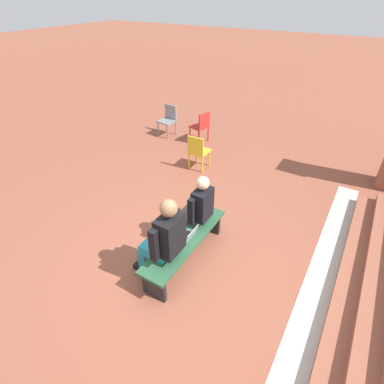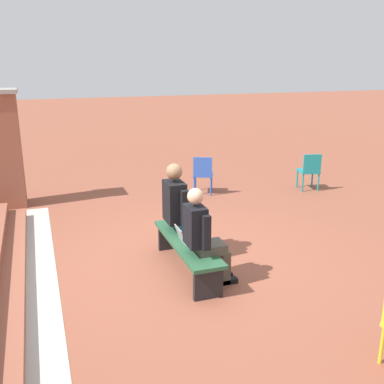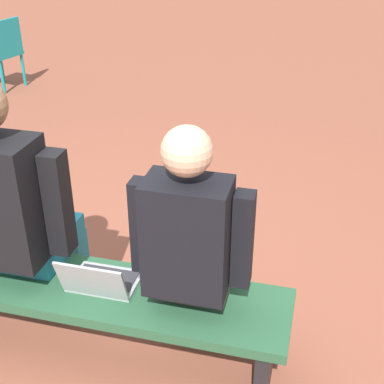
% 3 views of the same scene
% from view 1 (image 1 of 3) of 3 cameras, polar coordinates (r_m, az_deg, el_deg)
% --- Properties ---
extents(ground_plane, '(60.00, 60.00, 0.00)m').
position_cam_1_polar(ground_plane, '(4.75, -2.82, -14.62)').
color(ground_plane, brown).
extents(concrete_strip, '(7.06, 0.40, 0.01)m').
position_cam_1_polar(concrete_strip, '(4.54, 21.25, -21.12)').
color(concrete_strip, '#B7B2A8').
rests_on(concrete_strip, ground).
extents(bench, '(1.80, 0.44, 0.45)m').
position_cam_1_polar(bench, '(4.64, -1.29, -9.67)').
color(bench, '#285638').
rests_on(bench, ground).
extents(person_student, '(0.53, 0.66, 1.32)m').
position_cam_1_polar(person_student, '(4.72, 0.86, -3.12)').
color(person_student, '#4C473D').
rests_on(person_student, ground).
extents(person_adult, '(0.60, 0.76, 1.44)m').
position_cam_1_polar(person_adult, '(4.14, -5.44, -8.81)').
color(person_adult, teal).
rests_on(person_adult, ground).
extents(laptop, '(0.32, 0.29, 0.21)m').
position_cam_1_polar(laptop, '(4.54, -1.09, -8.31)').
color(laptop, '#9EA0A5').
rests_on(laptop, bench).
extents(plastic_chair_near_bench_left, '(0.43, 0.43, 0.84)m').
position_cam_1_polar(plastic_chair_near_bench_left, '(6.95, 1.12, 7.99)').
color(plastic_chair_near_bench_left, gold).
rests_on(plastic_chair_near_bench_left, ground).
extents(plastic_chair_by_pillar, '(0.46, 0.46, 0.84)m').
position_cam_1_polar(plastic_chair_by_pillar, '(8.82, -4.53, 13.82)').
color(plastic_chair_by_pillar, gray).
rests_on(plastic_chair_by_pillar, ground).
extents(plastic_chair_far_right, '(0.51, 0.51, 0.84)m').
position_cam_1_polar(plastic_chair_far_right, '(8.32, 1.77, 12.60)').
color(plastic_chair_far_right, red).
rests_on(plastic_chair_far_right, ground).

